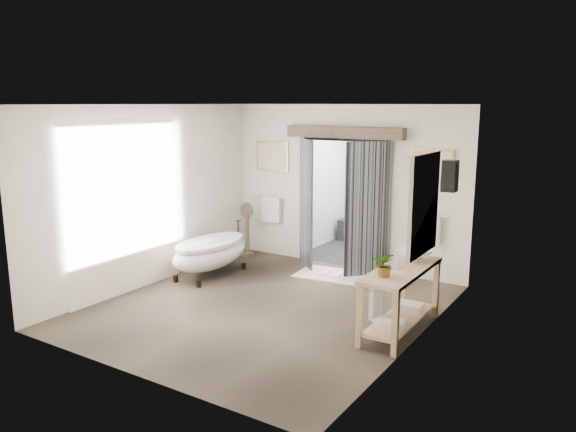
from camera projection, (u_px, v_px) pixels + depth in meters
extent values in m
plane|color=brown|center=(266.00, 307.00, 8.19)|extent=(5.00, 5.00, 0.00)
cube|color=silver|center=(128.00, 247.00, 5.84)|extent=(4.50, 0.02, 2.90)
cube|color=silver|center=(151.00, 195.00, 9.09)|extent=(0.02, 5.00, 2.90)
cube|color=silver|center=(419.00, 228.00, 6.72)|extent=(0.02, 5.00, 2.90)
cube|color=silver|center=(274.00, 181.00, 10.77)|extent=(1.45, 0.02, 2.90)
cube|color=silver|center=(429.00, 195.00, 9.17)|extent=(1.45, 0.02, 2.90)
cube|color=silver|center=(347.00, 122.00, 9.74)|extent=(1.60, 0.02, 0.60)
cube|color=silver|center=(264.00, 104.00, 7.62)|extent=(4.50, 5.00, 0.02)
cube|color=#F1E3CD|center=(125.00, 207.00, 8.59)|extent=(0.02, 2.20, 2.70)
cube|color=gray|center=(424.00, 205.00, 6.85)|extent=(0.05, 0.95, 1.25)
cube|color=silver|center=(422.00, 205.00, 6.86)|extent=(0.01, 0.80, 1.10)
cube|color=black|center=(450.00, 176.00, 7.98)|extent=(0.20, 0.20, 0.45)
sphere|color=#FFCC8C|center=(450.00, 176.00, 7.98)|extent=(0.10, 0.10, 0.10)
cube|color=black|center=(367.00, 253.00, 11.08)|extent=(2.20, 2.00, 0.01)
cube|color=silver|center=(370.00, 126.00, 10.59)|extent=(2.20, 2.00, 0.02)
cube|color=white|center=(389.00, 185.00, 11.66)|extent=(2.20, 0.02, 2.50)
cube|color=white|center=(319.00, 187.00, 11.42)|extent=(0.02, 2.00, 2.50)
cube|color=white|center=(424.00, 196.00, 10.26)|extent=(0.02, 2.00, 2.50)
cube|color=black|center=(383.00, 234.00, 11.72)|extent=(2.00, 0.35, 0.45)
cylinder|color=silver|center=(371.00, 167.00, 11.78)|extent=(0.40, 0.03, 0.40)
cylinder|color=silver|center=(407.00, 169.00, 11.36)|extent=(0.40, 0.03, 0.40)
cube|color=black|center=(306.00, 200.00, 10.45)|extent=(0.07, 0.10, 2.30)
cube|color=black|center=(387.00, 208.00, 9.61)|extent=(0.07, 0.10, 2.30)
cube|color=black|center=(346.00, 139.00, 9.80)|extent=(1.67, 0.10, 0.07)
cube|color=black|center=(306.00, 203.00, 10.06)|extent=(0.59, 0.60, 2.30)
cube|color=black|center=(368.00, 210.00, 9.43)|extent=(0.59, 0.60, 2.30)
cube|color=brown|center=(344.00, 132.00, 9.70)|extent=(2.20, 0.20, 0.20)
cube|color=tan|center=(272.00, 156.00, 10.68)|extent=(0.72, 0.03, 0.57)
cube|color=silver|center=(272.00, 157.00, 10.67)|extent=(0.62, 0.01, 0.47)
cube|color=tan|center=(431.00, 166.00, 9.05)|extent=(0.72, 0.03, 0.57)
cube|color=silver|center=(431.00, 166.00, 9.03)|extent=(0.62, 0.01, 0.47)
cylinder|color=silver|center=(271.00, 198.00, 10.80)|extent=(0.60, 0.02, 0.02)
cube|color=white|center=(271.00, 210.00, 10.83)|extent=(0.42, 0.08, 0.48)
cylinder|color=silver|center=(428.00, 215.00, 9.17)|extent=(0.60, 0.02, 0.02)
cube|color=white|center=(427.00, 228.00, 9.20)|extent=(0.42, 0.08, 0.48)
cylinder|color=black|center=(176.00, 279.00, 9.31)|extent=(0.08, 0.08, 0.12)
cylinder|color=black|center=(199.00, 284.00, 9.04)|extent=(0.08, 0.08, 0.12)
cylinder|color=black|center=(222.00, 262.00, 10.30)|extent=(0.08, 0.08, 0.12)
cylinder|color=black|center=(244.00, 266.00, 10.04)|extent=(0.08, 0.08, 0.12)
ellipsoid|color=white|center=(211.00, 253.00, 9.61)|extent=(0.76, 1.71, 0.54)
cylinder|color=black|center=(238.00, 226.00, 10.19)|extent=(0.03, 0.03, 0.22)
cube|color=tan|center=(359.00, 314.00, 6.74)|extent=(0.07, 0.07, 0.85)
cube|color=tan|center=(396.00, 322.00, 6.50)|extent=(0.07, 0.07, 0.85)
cube|color=tan|center=(404.00, 282.00, 7.97)|extent=(0.07, 0.07, 0.85)
cube|color=tan|center=(436.00, 288.00, 7.72)|extent=(0.07, 0.07, 0.85)
cube|color=tan|center=(402.00, 270.00, 7.15)|extent=(0.55, 1.60, 0.05)
cube|color=tan|center=(400.00, 319.00, 7.28)|extent=(0.45, 1.50, 0.03)
cylinder|color=silver|center=(381.00, 284.00, 7.34)|extent=(0.02, 1.40, 0.02)
cube|color=white|center=(376.00, 301.00, 7.26)|extent=(0.06, 0.34, 0.42)
cube|color=white|center=(389.00, 323.00, 6.98)|extent=(0.35, 0.25, 0.10)
cube|color=white|center=(409.00, 307.00, 7.56)|extent=(0.35, 0.25, 0.10)
cube|color=brown|center=(248.00, 254.00, 10.91)|extent=(0.20, 0.20, 0.07)
cylinder|color=brown|center=(247.00, 233.00, 10.83)|extent=(0.08, 0.08, 0.78)
cylinder|color=silver|center=(248.00, 210.00, 10.76)|extent=(0.27, 0.02, 0.27)
cylinder|color=brown|center=(247.00, 211.00, 10.75)|extent=(0.31, 0.01, 0.31)
cube|color=beige|center=(332.00, 275.00, 9.69)|extent=(1.28, 0.93, 0.01)
cube|color=#F1E3CD|center=(325.00, 273.00, 9.69)|extent=(0.14, 0.26, 0.05)
cube|color=#F1E3CD|center=(337.00, 275.00, 9.57)|extent=(0.14, 0.26, 0.05)
imported|color=white|center=(414.00, 254.00, 7.49)|extent=(0.65, 0.65, 0.17)
imported|color=gray|center=(386.00, 264.00, 6.77)|extent=(0.33, 0.30, 0.32)
imported|color=gray|center=(396.00, 262.00, 7.12)|extent=(0.09, 0.09, 0.18)
imported|color=gray|center=(412.00, 252.00, 7.62)|extent=(0.16, 0.16, 0.17)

